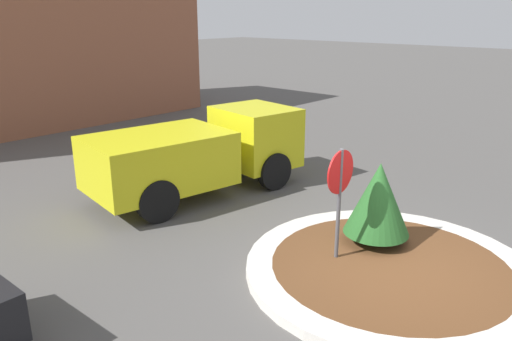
# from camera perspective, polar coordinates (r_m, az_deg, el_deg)

# --- Properties ---
(ground_plane) EXTENTS (120.00, 120.00, 0.00)m
(ground_plane) POSITION_cam_1_polar(r_m,az_deg,el_deg) (9.17, 14.96, -11.34)
(ground_plane) COLOR #514F4C
(traffic_island) EXTENTS (4.99, 4.99, 0.18)m
(traffic_island) POSITION_cam_1_polar(r_m,az_deg,el_deg) (9.12, 15.00, -10.85)
(traffic_island) COLOR beige
(traffic_island) RESTS_ON ground_plane
(stop_sign) EXTENTS (0.77, 0.07, 2.17)m
(stop_sign) POSITION_cam_1_polar(r_m,az_deg,el_deg) (8.63, 9.55, -1.79)
(stop_sign) COLOR #4C4C51
(stop_sign) RESTS_ON ground_plane
(island_shrub) EXTENTS (1.23, 1.23, 1.56)m
(island_shrub) POSITION_cam_1_polar(r_m,az_deg,el_deg) (9.52, 13.80, -3.12)
(island_shrub) COLOR brown
(island_shrub) RESTS_ON traffic_island
(utility_truck) EXTENTS (5.62, 2.90, 1.96)m
(utility_truck) POSITION_cam_1_polar(r_m,az_deg,el_deg) (12.34, -6.51, 2.16)
(utility_truck) COLOR gold
(utility_truck) RESTS_ON ground_plane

